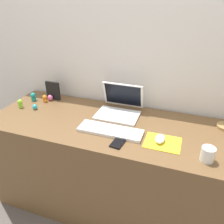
{
  "coord_description": "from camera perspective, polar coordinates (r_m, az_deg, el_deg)",
  "views": [
    {
      "loc": [
        0.44,
        -1.25,
        1.53
      ],
      "look_at": [
        0.0,
        0.0,
        0.83
      ],
      "focal_mm": 36.76,
      "sensor_mm": 36.0,
      "label": 1
    }
  ],
  "objects": [
    {
      "name": "keyboard",
      "position": [
        1.45,
        -0.42,
        -4.65
      ],
      "size": [
        0.41,
        0.13,
        0.02
      ],
      "primitive_type": "cube",
      "color": "white",
      "rests_on": "desk"
    },
    {
      "name": "toy_figurine_pink",
      "position": [
        1.93,
        -15.12,
        3.45
      ],
      "size": [
        0.04,
        0.04,
        0.05
      ],
      "primitive_type": "ellipsoid",
      "color": "pink",
      "rests_on": "desk"
    },
    {
      "name": "ground_plane",
      "position": [
        2.02,
        -0.01,
        -21.27
      ],
      "size": [
        6.0,
        6.0,
        0.0
      ],
      "primitive_type": "plane",
      "color": "#59514C"
    },
    {
      "name": "picture_frame",
      "position": [
        1.93,
        -14.47,
        5.16
      ],
      "size": [
        0.12,
        0.02,
        0.15
      ],
      "primitive_type": "cube",
      "color": "black",
      "rests_on": "desk"
    },
    {
      "name": "toy_figurine_teal",
      "position": [
        1.96,
        -19.0,
        3.68
      ],
      "size": [
        0.04,
        0.04,
        0.07
      ],
      "color": "teal",
      "rests_on": "desk"
    },
    {
      "name": "back_wall",
      "position": [
        1.84,
        3.7,
        2.77
      ],
      "size": [
        2.91,
        0.05,
        1.51
      ],
      "primitive_type": "cube",
      "color": "silver",
      "rests_on": "ground_plane"
    },
    {
      "name": "desk",
      "position": [
        1.76,
        -0.01,
        -13.36
      ],
      "size": [
        1.71,
        0.63,
        0.74
      ],
      "primitive_type": "cube",
      "color": "brown",
      "rests_on": "ground_plane"
    },
    {
      "name": "coffee_mug",
      "position": [
        1.31,
        22.7,
        -9.67
      ],
      "size": [
        0.07,
        0.07,
        0.08
      ],
      "primitive_type": "cylinder",
      "color": "white",
      "rests_on": "desk"
    },
    {
      "name": "toy_figurine_orange",
      "position": [
        1.91,
        -16.37,
        3.26
      ],
      "size": [
        0.03,
        0.03,
        0.06
      ],
      "color": "orange",
      "rests_on": "desk"
    },
    {
      "name": "laptop",
      "position": [
        1.66,
        1.99,
        1.49
      ],
      "size": [
        0.3,
        0.27,
        0.21
      ],
      "color": "white",
      "rests_on": "desk"
    },
    {
      "name": "toy_figurine_lime",
      "position": [
        1.87,
        -21.91,
        2.01
      ],
      "size": [
        0.04,
        0.04,
        0.07
      ],
      "color": "#8CDB33",
      "rests_on": "desk"
    },
    {
      "name": "mousepad",
      "position": [
        1.39,
        12.48,
        -7.43
      ],
      "size": [
        0.21,
        0.17,
        0.0
      ],
      "primitive_type": "cube",
      "color": "yellow",
      "rests_on": "desk"
    },
    {
      "name": "cell_phone",
      "position": [
        1.36,
        1.67,
        -7.45
      ],
      "size": [
        0.08,
        0.13,
        0.01
      ],
      "primitive_type": "cube",
      "rotation": [
        0.0,
        0.0,
        -0.12
      ],
      "color": "black",
      "rests_on": "desk"
    },
    {
      "name": "mouse",
      "position": [
        1.39,
        11.86,
        -6.51
      ],
      "size": [
        0.06,
        0.1,
        0.03
      ],
      "primitive_type": "ellipsoid",
      "color": "white",
      "rests_on": "mousepad"
    },
    {
      "name": "toy_figurine_cyan",
      "position": [
        1.82,
        -18.64,
        1.23
      ],
      "size": [
        0.04,
        0.04,
        0.04
      ],
      "primitive_type": "ellipsoid",
      "color": "#28B7CC",
      "rests_on": "desk"
    }
  ]
}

